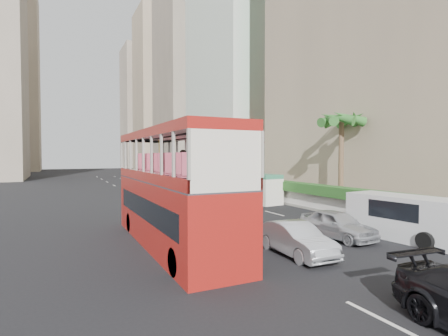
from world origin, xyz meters
TOP-DOWN VIEW (x-y plane):
  - ground_plane at (0.00, 0.00)m, footprint 200.00×200.00m
  - double_decker_bus at (-6.00, 0.00)m, footprint 2.50×11.00m
  - car_silver_lane_a at (-2.09, -3.70)m, footprint 1.53×3.98m
  - car_silver_lane_b at (1.43, -2.30)m, footprint 1.81×4.05m
  - van_asset at (0.84, 12.80)m, footprint 3.15×5.60m
  - minibus_near at (0.89, 9.44)m, footprint 2.56×6.36m
  - minibus_far at (4.55, 10.69)m, footprint 2.40×5.64m
  - panel_van_near at (4.23, -3.75)m, footprint 2.56×5.29m
  - panel_van_far at (4.20, 20.94)m, footprint 2.03×4.59m
  - sidewalk at (9.00, 25.00)m, footprint 6.00×120.00m
  - kerb_wall at (6.20, 14.00)m, footprint 0.30×44.00m
  - hedge at (6.20, 14.00)m, footprint 1.10×44.00m
  - palm_tree at (7.80, 4.00)m, footprint 0.36×0.36m
  - shell_station at (10.00, 23.00)m, footprint 6.50×8.00m
  - tower_mid at (18.00, 58.00)m, footprint 16.00×16.00m
  - tower_far_a at (17.00, 82.00)m, footprint 14.00×14.00m
  - tower_far_b at (17.00, 104.00)m, footprint 14.00×14.00m
  - tower_left_b at (-22.00, 90.00)m, footprint 16.00×16.00m

SIDE VIEW (x-z plane):
  - ground_plane at x=0.00m, z-range 0.00..0.00m
  - car_silver_lane_a at x=-2.09m, z-range -0.65..0.65m
  - car_silver_lane_b at x=1.43m, z-range -0.68..0.68m
  - van_asset at x=0.84m, z-range -0.74..0.74m
  - sidewalk at x=9.00m, z-range 0.00..0.18m
  - kerb_wall at x=6.20m, z-range 0.18..1.18m
  - panel_van_far at x=4.20m, z-range 0.00..1.80m
  - panel_van_near at x=4.23m, z-range 0.00..2.04m
  - minibus_far at x=4.55m, z-range 0.00..2.43m
  - minibus_near at x=0.89m, z-range 0.00..2.75m
  - hedge at x=6.20m, z-range 1.18..1.88m
  - double_decker_bus at x=-6.00m, z-range 0.00..5.06m
  - shell_station at x=10.00m, z-range 0.00..5.50m
  - palm_tree at x=7.80m, z-range 0.18..6.58m
  - tower_far_b at x=17.00m, z-range 0.00..40.00m
  - tower_far_a at x=17.00m, z-range 0.00..44.00m
  - tower_left_b at x=-22.00m, z-range 0.00..46.00m
  - tower_mid at x=18.00m, z-range 0.00..50.00m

